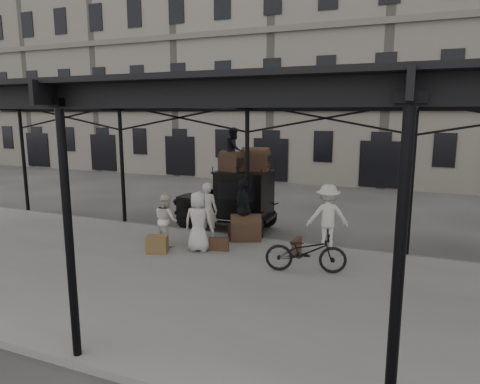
# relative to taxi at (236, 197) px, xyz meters

# --- Properties ---
(ground) EXTENTS (120.00, 120.00, 0.00)m
(ground) POSITION_rel_taxi_xyz_m (0.85, -3.08, -1.20)
(ground) COLOR #383533
(ground) RESTS_ON ground
(platform) EXTENTS (28.00, 8.00, 0.15)m
(platform) POSITION_rel_taxi_xyz_m (0.85, -5.08, -1.13)
(platform) COLOR slate
(platform) RESTS_ON ground
(canopy) EXTENTS (22.50, 9.00, 4.74)m
(canopy) POSITION_rel_taxi_xyz_m (0.85, -4.80, 3.39)
(canopy) COLOR black
(canopy) RESTS_ON ground
(building_frontage) EXTENTS (64.00, 8.00, 14.00)m
(building_frontage) POSITION_rel_taxi_xyz_m (0.85, 14.92, 5.80)
(building_frontage) COLOR slate
(building_frontage) RESTS_ON ground
(taxi) EXTENTS (3.65, 1.55, 2.18)m
(taxi) POSITION_rel_taxi_xyz_m (0.00, 0.00, 0.00)
(taxi) COLOR black
(taxi) RESTS_ON ground
(porter_left) EXTENTS (0.71, 0.50, 1.86)m
(porter_left) POSITION_rel_taxi_xyz_m (-0.24, -1.83, -0.13)
(porter_left) COLOR beige
(porter_left) RESTS_ON platform
(porter_midleft) EXTENTS (0.99, 0.94, 1.61)m
(porter_midleft) POSITION_rel_taxi_xyz_m (-1.09, -2.98, -0.25)
(porter_midleft) COLOR silver
(porter_midleft) RESTS_ON platform
(porter_centre) EXTENTS (0.95, 0.69, 1.79)m
(porter_centre) POSITION_rel_taxi_xyz_m (0.12, -3.12, -0.16)
(porter_centre) COLOR beige
(porter_centre) RESTS_ON platform
(porter_official) EXTENTS (1.15, 1.20, 2.01)m
(porter_official) POSITION_rel_taxi_xyz_m (0.90, -1.52, -0.05)
(porter_official) COLOR black
(porter_official) RESTS_ON platform
(porter_right) EXTENTS (1.43, 1.11, 1.95)m
(porter_right) POSITION_rel_taxi_xyz_m (3.57, -1.28, -0.08)
(porter_right) COLOR silver
(porter_right) RESTS_ON platform
(bicycle) EXTENTS (2.19, 1.23, 1.09)m
(bicycle) POSITION_rel_taxi_xyz_m (3.48, -3.59, -0.51)
(bicycle) COLOR black
(bicycle) RESTS_ON platform
(porter_roof) EXTENTS (0.76, 0.87, 1.53)m
(porter_roof) POSITION_rel_taxi_xyz_m (-0.03, -0.10, 1.74)
(porter_roof) COLOR black
(porter_roof) RESTS_ON taxi
(steamer_trunk_roof_near) EXTENTS (0.91, 0.67, 0.60)m
(steamer_trunk_roof_near) POSITION_rel_taxi_xyz_m (-0.08, -0.25, 1.28)
(steamer_trunk_roof_near) COLOR #43301F
(steamer_trunk_roof_near) RESTS_ON taxi
(steamer_trunk_roof_far) EXTENTS (0.99, 0.64, 0.70)m
(steamer_trunk_roof_far) POSITION_rel_taxi_xyz_m (0.67, 0.20, 1.32)
(steamer_trunk_roof_far) COLOR #43301F
(steamer_trunk_roof_far) RESTS_ON taxi
(steamer_trunk_platform) EXTENTS (1.14, 0.94, 0.72)m
(steamer_trunk_platform) POSITION_rel_taxi_xyz_m (1.00, -1.56, -0.70)
(steamer_trunk_platform) COLOR #43301F
(steamer_trunk_platform) RESTS_ON platform
(wicker_hamper) EXTENTS (0.72, 0.64, 0.50)m
(wicker_hamper) POSITION_rel_taxi_xyz_m (-0.94, -3.74, -0.80)
(wicker_hamper) COLOR brown
(wicker_hamper) RESTS_ON platform
(suitcase_upright) EXTENTS (0.15, 0.60, 0.45)m
(suitcase_upright) POSITION_rel_taxi_xyz_m (2.89, -2.25, -0.83)
(suitcase_upright) COLOR #43301F
(suitcase_upright) RESTS_ON platform
(suitcase_flat) EXTENTS (0.62, 0.27, 0.40)m
(suitcase_flat) POSITION_rel_taxi_xyz_m (0.67, -2.90, -0.85)
(suitcase_flat) COLOR #43301F
(suitcase_flat) RESTS_ON platform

